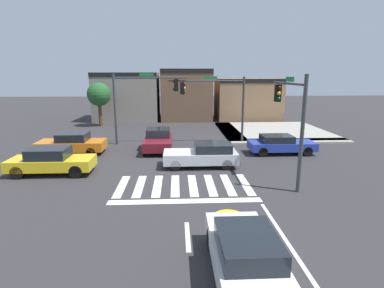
% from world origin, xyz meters
% --- Properties ---
extents(ground_plane, '(120.00, 120.00, 0.00)m').
position_xyz_m(ground_plane, '(0.00, 0.00, 0.00)').
color(ground_plane, '#302D30').
extents(crosswalk_near, '(6.65, 3.10, 0.01)m').
position_xyz_m(crosswalk_near, '(-0.00, -4.50, 0.00)').
color(crosswalk_near, silver).
rests_on(crosswalk_near, ground_plane).
extents(lane_markings, '(6.80, 18.75, 0.01)m').
position_xyz_m(lane_markings, '(1.16, -11.43, 0.00)').
color(lane_markings, white).
rests_on(lane_markings, ground_plane).
extents(bike_detector_marking, '(1.19, 1.19, 0.01)m').
position_xyz_m(bike_detector_marking, '(1.69, -8.02, 0.00)').
color(bike_detector_marking, yellow).
rests_on(bike_detector_marking, ground_plane).
extents(curb_corner_northeast, '(10.00, 10.60, 0.15)m').
position_xyz_m(curb_corner_northeast, '(8.49, 9.42, 0.07)').
color(curb_corner_northeast, '#9E998E').
rests_on(curb_corner_northeast, ground_plane).
extents(storefront_row, '(22.23, 6.71, 6.08)m').
position_xyz_m(storefront_row, '(0.48, 19.07, 2.82)').
color(storefront_row, gray).
rests_on(storefront_row, ground_plane).
extents(traffic_signal_northwest, '(5.70, 0.32, 5.55)m').
position_xyz_m(traffic_signal_northwest, '(-2.97, 5.12, 3.92)').
color(traffic_signal_northwest, '#383A3D').
rests_on(traffic_signal_northwest, ground_plane).
extents(traffic_signal_northeast, '(6.03, 0.32, 5.31)m').
position_xyz_m(traffic_signal_northeast, '(2.70, 5.19, 3.77)').
color(traffic_signal_northeast, '#383A3D').
rests_on(traffic_signal_northeast, ground_plane).
extents(traffic_signal_southeast, '(0.32, 4.57, 5.48)m').
position_xyz_m(traffic_signal_southeast, '(5.38, -3.95, 3.75)').
color(traffic_signal_southeast, '#383A3D').
rests_on(traffic_signal_southeast, ground_plane).
extents(car_blue, '(4.53, 1.83, 1.32)m').
position_xyz_m(car_blue, '(6.91, 1.51, 0.68)').
color(car_blue, '#23389E').
rests_on(car_blue, ground_plane).
extents(car_maroon, '(1.93, 4.18, 1.54)m').
position_xyz_m(car_maroon, '(-1.70, 2.94, 0.77)').
color(car_maroon, maroon).
rests_on(car_maroon, ground_plane).
extents(car_orange, '(4.55, 1.93, 1.47)m').
position_xyz_m(car_orange, '(-7.70, 2.28, 0.73)').
color(car_orange, orange).
rests_on(car_orange, ground_plane).
extents(car_yellow, '(4.53, 1.82, 1.49)m').
position_xyz_m(car_yellow, '(-7.35, -2.31, 0.76)').
color(car_yellow, gold).
rests_on(car_yellow, ground_plane).
extents(car_white, '(1.72, 4.45, 1.45)m').
position_xyz_m(car_white, '(1.46, -11.91, 0.74)').
color(car_white, white).
rests_on(car_white, ground_plane).
extents(car_silver, '(4.41, 1.92, 1.42)m').
position_xyz_m(car_silver, '(1.25, -1.25, 0.72)').
color(car_silver, '#B7BABF').
rests_on(car_silver, ground_plane).
extents(roadside_tree, '(2.46, 2.46, 4.63)m').
position_xyz_m(roadside_tree, '(-8.50, 14.00, 3.35)').
color(roadside_tree, '#4C3823').
rests_on(roadside_tree, ground_plane).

